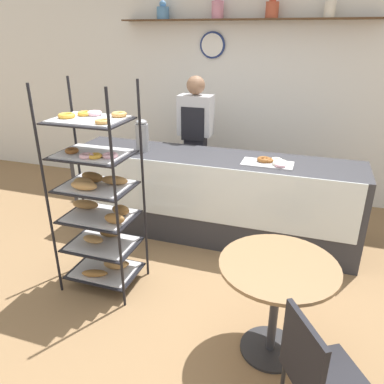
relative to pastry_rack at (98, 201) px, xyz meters
name	(u,v)px	position (x,y,z in m)	size (l,w,h in m)	color
ground_plane	(179,287)	(0.66, 0.14, -0.81)	(14.00, 14.00, 0.00)	olive
back_wall	(242,93)	(0.66, 2.54, 0.55)	(10.00, 0.30, 2.70)	white
display_counter	(211,197)	(0.66, 1.15, -0.35)	(3.06, 0.66, 0.93)	#333338
pastry_rack	(98,201)	(0.00, 0.00, 0.00)	(0.65, 0.48, 1.78)	black
person_worker	(196,140)	(0.28, 1.74, 0.10)	(0.40, 0.23, 1.66)	#282833
cafe_table	(277,286)	(1.53, -0.33, -0.26)	(0.78, 0.78, 0.73)	#262628
cafe_chair	(315,371)	(1.80, -0.91, -0.29)	(0.52, 0.52, 0.86)	black
coffee_carafe	(142,136)	(-0.10, 1.08, 0.28)	(0.14, 0.14, 0.34)	gray
donut_tray_counter	(272,162)	(1.28, 1.08, 0.13)	(0.49, 0.25, 0.05)	silver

